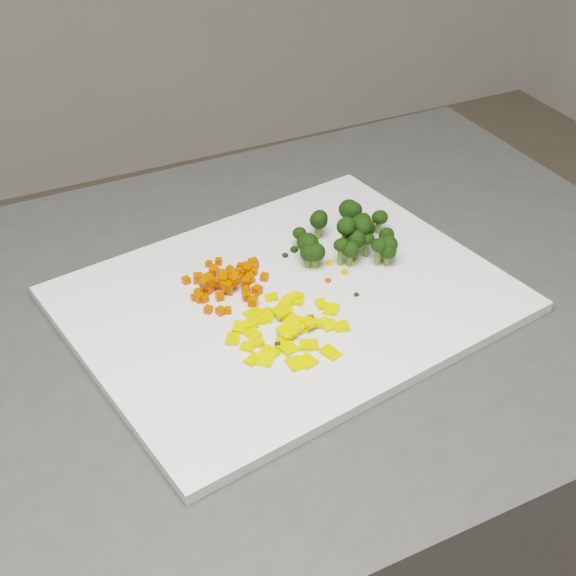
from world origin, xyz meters
name	(u,v)px	position (x,y,z in m)	size (l,w,h in m)	color
counter_block	(271,536)	(-0.22, -0.05, 0.45)	(1.06, 0.74, 0.90)	#424240
cutting_board	(288,299)	(-0.19, -0.07, 0.91)	(0.49, 0.38, 0.01)	white
carrot_pile	(222,276)	(-0.26, -0.02, 0.93)	(0.11, 0.11, 0.03)	#E44102
pepper_pile	(288,325)	(-0.22, -0.13, 0.92)	(0.13, 0.13, 0.02)	yellow
broccoli_pile	(345,229)	(-0.09, -0.01, 0.94)	(0.13, 0.13, 0.06)	black
carrot_cube_0	(194,297)	(-0.30, -0.03, 0.92)	(0.01, 0.01, 0.01)	#E44102
carrot_cube_1	(246,265)	(-0.22, 0.01, 0.92)	(0.01, 0.01, 0.01)	#E44102
carrot_cube_2	(210,281)	(-0.27, -0.02, 0.93)	(0.01, 0.01, 0.01)	#E44102
carrot_cube_3	(223,277)	(-0.26, -0.02, 0.93)	(0.01, 0.01, 0.01)	#E44102
carrot_cube_4	(253,302)	(-0.24, -0.07, 0.92)	(0.01, 0.01, 0.01)	#E44102
carrot_cube_5	(254,299)	(-0.23, -0.06, 0.92)	(0.01, 0.01, 0.01)	#E44102
carrot_cube_6	(220,296)	(-0.27, -0.04, 0.92)	(0.01, 0.01, 0.01)	#E44102
carrot_cube_7	(221,311)	(-0.28, -0.07, 0.92)	(0.01, 0.01, 0.01)	#E44102
carrot_cube_8	(225,283)	(-0.25, -0.02, 0.92)	(0.01, 0.01, 0.01)	#E44102
carrot_cube_9	(241,273)	(-0.23, -0.01, 0.92)	(0.01, 0.01, 0.01)	#E44102
carrot_cube_10	(240,266)	(-0.22, 0.01, 0.92)	(0.01, 0.01, 0.01)	#E44102
carrot_cube_11	(227,285)	(-0.25, -0.02, 0.92)	(0.01, 0.01, 0.01)	#E44102
carrot_cube_12	(216,284)	(-0.26, -0.02, 0.92)	(0.01, 0.01, 0.01)	#E44102
carrot_cube_13	(198,292)	(-0.29, -0.02, 0.92)	(0.01, 0.01, 0.01)	#E44102
carrot_cube_14	(231,283)	(-0.25, -0.03, 0.92)	(0.01, 0.01, 0.01)	#E44102
carrot_cube_15	(230,269)	(-0.24, 0.01, 0.92)	(0.01, 0.01, 0.01)	#E44102
carrot_cube_16	(204,299)	(-0.29, -0.04, 0.92)	(0.01, 0.01, 0.01)	#E44102
carrot_cube_17	(186,280)	(-0.29, 0.01, 0.92)	(0.01, 0.01, 0.01)	#E44102
carrot_cube_18	(223,284)	(-0.26, -0.03, 0.93)	(0.01, 0.01, 0.01)	#E44102
carrot_cube_19	(231,281)	(-0.25, -0.02, 0.92)	(0.01, 0.01, 0.01)	#E44102
carrot_cube_20	(246,283)	(-0.23, -0.03, 0.92)	(0.01, 0.01, 0.01)	#E44102
carrot_cube_21	(223,274)	(-0.25, -0.01, 0.93)	(0.01, 0.01, 0.01)	#E44102
carrot_cube_22	(208,278)	(-0.27, -0.01, 0.93)	(0.01, 0.01, 0.01)	#E44102
carrot_cube_23	(209,264)	(-0.26, 0.03, 0.92)	(0.01, 0.01, 0.01)	#E44102
carrot_cube_24	(238,271)	(-0.23, -0.01, 0.92)	(0.01, 0.01, 0.01)	#E44102
carrot_cube_25	(233,273)	(-0.24, 0.00, 0.92)	(0.01, 0.01, 0.01)	#E44102
carrot_cube_26	(208,310)	(-0.29, -0.06, 0.92)	(0.01, 0.01, 0.01)	#E44102
carrot_cube_27	(228,310)	(-0.27, -0.07, 0.92)	(0.01, 0.01, 0.01)	#E44102
carrot_cube_28	(213,272)	(-0.26, 0.00, 0.92)	(0.01, 0.01, 0.01)	#E44102
carrot_cube_29	(205,298)	(-0.29, -0.03, 0.92)	(0.01, 0.01, 0.01)	#E44102
carrot_cube_30	(211,286)	(-0.27, -0.02, 0.92)	(0.01, 0.01, 0.01)	#E44102
carrot_cube_31	(249,279)	(-0.22, -0.02, 0.92)	(0.01, 0.01, 0.01)	#E44102
carrot_cube_32	(253,263)	(-0.21, 0.00, 0.92)	(0.01, 0.01, 0.01)	#E44102
carrot_cube_33	(199,297)	(-0.29, -0.03, 0.92)	(0.01, 0.01, 0.01)	#E44102
carrot_cube_34	(230,292)	(-0.25, -0.04, 0.92)	(0.01, 0.01, 0.01)	#E44102
carrot_cube_35	(224,288)	(-0.26, -0.03, 0.92)	(0.01, 0.01, 0.01)	#E44102
carrot_cube_36	(228,286)	(-0.26, -0.03, 0.92)	(0.01, 0.01, 0.01)	#E44102
carrot_cube_37	(227,276)	(-0.25, -0.01, 0.92)	(0.01, 0.01, 0.01)	#E44102
carrot_cube_38	(223,280)	(-0.26, -0.03, 0.93)	(0.01, 0.01, 0.01)	#E44102
carrot_cube_39	(239,277)	(-0.23, -0.01, 0.92)	(0.01, 0.01, 0.01)	#E44102
carrot_cube_40	(250,274)	(-0.22, -0.01, 0.92)	(0.01, 0.01, 0.01)	#E44102
carrot_cube_41	(234,280)	(-0.25, -0.03, 0.93)	(0.01, 0.01, 0.01)	#E44102
carrot_cube_42	(246,290)	(-0.24, -0.04, 0.92)	(0.01, 0.01, 0.01)	#E44102
carrot_cube_43	(217,271)	(-0.25, 0.01, 0.92)	(0.01, 0.01, 0.01)	#E44102
carrot_cube_44	(208,289)	(-0.28, -0.02, 0.92)	(0.01, 0.01, 0.01)	#E44102
carrot_cube_45	(235,276)	(-0.24, -0.02, 0.93)	(0.01, 0.01, 0.01)	#E44102
carrot_cube_46	(252,280)	(-0.22, -0.03, 0.92)	(0.01, 0.01, 0.01)	#E44102
carrot_cube_47	(257,290)	(-0.23, -0.05, 0.92)	(0.01, 0.01, 0.01)	#E44102
carrot_cube_48	(198,278)	(-0.28, 0.00, 0.92)	(0.01, 0.01, 0.01)	#E44102
carrot_cube_49	(215,283)	(-0.27, -0.02, 0.92)	(0.01, 0.01, 0.01)	#E44102
carrot_cube_50	(247,270)	(-0.22, -0.01, 0.92)	(0.01, 0.01, 0.01)	#E44102
carrot_cube_51	(226,281)	(-0.25, -0.02, 0.92)	(0.01, 0.01, 0.01)	#E44102
carrot_cube_52	(246,296)	(-0.24, -0.05, 0.92)	(0.01, 0.01, 0.01)	#E44102
carrot_cube_53	(214,269)	(-0.25, 0.02, 0.92)	(0.01, 0.01, 0.01)	#E44102
carrot_cube_54	(254,272)	(-0.21, -0.01, 0.92)	(0.01, 0.01, 0.01)	#E44102
carrot_cube_55	(219,262)	(-0.24, 0.03, 0.92)	(0.01, 0.01, 0.01)	#E44102
carrot_cube_56	(252,267)	(-0.21, 0.00, 0.92)	(0.01, 0.01, 0.01)	#E44102
carrot_cube_57	(264,277)	(-0.21, -0.03, 0.92)	(0.01, 0.01, 0.01)	#E44102
carrot_cube_58	(205,283)	(-0.28, -0.02, 0.93)	(0.01, 0.01, 0.01)	#E44102
pepper_chunk_0	(260,319)	(-0.24, -0.10, 0.91)	(0.02, 0.02, 0.00)	yellow
pepper_chunk_1	(281,312)	(-0.22, -0.10, 0.92)	(0.02, 0.02, 0.00)	yellow
pepper_chunk_2	(341,326)	(-0.17, -0.15, 0.92)	(0.02, 0.02, 0.00)	yellow
pepper_chunk_3	(255,313)	(-0.24, -0.08, 0.91)	(0.02, 0.02, 0.00)	yellow
pepper_chunk_4	(248,347)	(-0.28, -0.14, 0.92)	(0.01, 0.01, 0.00)	yellow
pepper_chunk_5	(266,318)	(-0.24, -0.10, 0.92)	(0.02, 0.01, 0.00)	yellow
pepper_chunk_6	(271,297)	(-0.21, -0.07, 0.92)	(0.01, 0.01, 0.00)	yellow
pepper_chunk_7	(331,309)	(-0.16, -0.12, 0.92)	(0.02, 0.02, 0.01)	yellow
pepper_chunk_8	(271,351)	(-0.26, -0.15, 0.92)	(0.02, 0.01, 0.00)	yellow
pepper_chunk_9	(269,312)	(-0.23, -0.09, 0.91)	(0.01, 0.01, 0.00)	yellow
pepper_chunk_10	(307,361)	(-0.23, -0.18, 0.92)	(0.02, 0.02, 0.00)	yellow
pepper_chunk_11	(293,327)	(-0.22, -0.13, 0.92)	(0.02, 0.01, 0.00)	yellow
pepper_chunk_12	(241,328)	(-0.27, -0.10, 0.92)	(0.02, 0.02, 0.01)	yellow
pepper_chunk_13	(289,349)	(-0.24, -0.16, 0.92)	(0.02, 0.02, 0.00)	yellow
pepper_chunk_14	(282,343)	(-0.24, -0.15, 0.92)	(0.02, 0.01, 0.00)	yellow
pepper_chunk_15	(287,331)	(-0.23, -0.14, 0.92)	(0.02, 0.02, 0.00)	yellow
pepper_chunk_16	(291,300)	(-0.20, -0.08, 0.92)	(0.02, 0.01, 0.01)	yellow
pepper_chunk_17	(329,325)	(-0.18, -0.14, 0.92)	(0.01, 0.02, 0.01)	yellow
pepper_chunk_18	(297,322)	(-0.21, -0.13, 0.92)	(0.02, 0.02, 0.01)	yellow
pepper_chunk_19	(309,345)	(-0.21, -0.16, 0.92)	(0.02, 0.02, 0.00)	yellow
pepper_chunk_20	(233,338)	(-0.28, -0.12, 0.92)	(0.01, 0.02, 0.00)	yellow
pepper_chunk_21	(321,304)	(-0.17, -0.10, 0.92)	(0.02, 0.01, 0.01)	yellow
pepper_chunk_22	(327,323)	(-0.18, -0.14, 0.92)	(0.02, 0.01, 0.01)	yellow
pepper_chunk_23	(286,303)	(-0.20, -0.08, 0.92)	(0.02, 0.02, 0.00)	yellow
pepper_chunk_24	(295,297)	(-0.19, -0.08, 0.92)	(0.01, 0.02, 0.01)	yellow
pepper_chunk_25	(292,326)	(-0.22, -0.13, 0.92)	(0.02, 0.01, 0.00)	yellow
pepper_chunk_26	(296,363)	(-0.24, -0.18, 0.92)	(0.02, 0.02, 0.00)	yellow
pepper_chunk_27	(255,343)	(-0.27, -0.13, 0.92)	(0.02, 0.01, 0.00)	yellow
pepper_chunk_28	(331,352)	(-0.20, -0.18, 0.92)	(0.02, 0.02, 0.00)	yellow
pepper_chunk_29	(261,317)	(-0.24, -0.09, 0.91)	(0.02, 0.02, 0.00)	yellow
pepper_chunk_30	(293,323)	(-0.22, -0.12, 0.92)	(0.01, 0.02, 0.00)	yellow
pepper_chunk_31	(291,322)	(-0.22, -0.12, 0.92)	(0.01, 0.02, 0.00)	yellow
pepper_chunk_32	(308,322)	(-0.20, -0.13, 0.92)	(0.01, 0.02, 0.00)	yellow
pepper_chunk_33	(253,334)	(-0.26, -0.12, 0.91)	(0.02, 0.02, 0.00)	yellow
pepper_chunk_34	(296,299)	(-0.19, -0.08, 0.92)	(0.02, 0.02, 0.00)	yellow
pepper_chunk_35	(302,327)	(-0.21, -0.13, 0.91)	(0.02, 0.01, 0.00)	yellow
pepper_chunk_36	(290,314)	(-0.21, -0.10, 0.92)	(0.02, 0.01, 0.01)	yellow
pepper_chunk_37	(265,359)	(-0.27, -0.16, 0.92)	(0.02, 0.02, 0.00)	yellow
pepper_chunk_38	(253,359)	(-0.28, -0.16, 0.92)	(0.02, 0.01, 0.00)	yellow
pepper_chunk_39	(316,323)	(-0.19, -0.13, 0.92)	(0.01, 0.02, 0.00)	yellow
pepper_chunk_40	(249,324)	(-0.26, -0.10, 0.92)	(0.02, 0.02, 0.01)	yellow
broccoli_floret_0	(350,254)	(-0.10, -0.04, 0.93)	(0.03, 0.03, 0.03)	black
broccoli_floret_1	(299,238)	(-0.14, 0.02, 0.93)	(0.02, 0.02, 0.03)	black
broccoli_floret_2	(387,250)	(-0.05, -0.06, 0.93)	(0.03, 0.03, 0.04)	black
broccoli_floret_3	(341,252)	(-0.11, -0.04, 0.93)	(0.03, 0.03, 0.04)	black
broccoli_floret_4	(366,232)	(-0.05, -0.01, 0.93)	(0.03, 0.03, 0.03)	black
broccoli_floret_5	(315,256)	(-0.14, -0.03, 0.93)	(0.04, 0.04, 0.03)	black
broccoli_floret_6	(308,257)	(-0.15, -0.02, 0.93)	(0.03, 0.03, 0.03)	black
broccoli_floret_7	(319,223)	(-0.10, 0.04, 0.93)	(0.03, 0.03, 0.03)	black
broccoli_floret_8	(307,248)	(-0.14, -0.01, 0.93)	(0.04, 0.04, 0.04)	black
broccoli_floret_9	(379,222)	(-0.03, 0.01, 0.93)	(0.03, 0.03, 0.03)	black
broccoli_floret_10	(366,245)	(-0.07, -0.04, 0.93)	(0.02, 0.02, 0.03)	black
broccoli_floret_11	(361,229)	(-0.07, -0.02, 0.94)	(0.04, 0.04, 0.04)	black
broccoli_floret_12	(345,232)	(-0.09, -0.02, 0.95)	(0.03, 0.03, 0.04)	black
broccoli_floret_13	(386,240)	(-0.04, -0.03, 0.93)	(0.03, 0.03, 0.03)	black
broccoli_floret_14	(384,246)	(-0.05, -0.04, 0.93)	(0.02, 0.02, 0.03)	black
broccoli_floret_15	(318,226)	(-0.10, 0.03, 0.93)	(0.03, 0.03, 0.04)	black
broccoli_floret_16	(350,213)	(-0.05, 0.04, 0.93)	(0.03, 0.03, 0.03)	black
broccoli_floret_17	(378,252)	(-0.07, -0.06, 0.93)	(0.03, 0.03, 0.04)	black
broccoli_floret_18	(387,255)	(-0.06, -0.06, 0.93)	(0.03, 0.03, 0.03)	black
broccoli_floret_19	(362,225)	(-0.05, 0.01, 0.93)	(0.03, 0.03, 0.03)	black
broccoli_floret_20	(355,245)	(-0.08, -0.03, 0.93)	(0.03, 0.03, 0.04)	black
broccoli_floret_21	(348,214)	(-0.06, 0.04, 0.93)	(0.04, 0.04, 0.04)	black
broccoli_floret_22	(352,216)	(-0.05, 0.03, 0.93)	(0.03, 0.03, 0.04)	black
stray_bit_0	(328,280)	(-0.14, -0.06, 0.92)	(0.01, 0.01, 0.00)	#E44102
stray_bit_1	(294,249)	(-0.15, 0.01, 0.92)	(0.01, 0.01, 0.01)	black
stray_bit_2	(345,272)	(-0.11, -0.06, 0.92)	(0.01, 0.01, 0.00)	yellow
stray_bit_3	(356,295)	(-0.12, -0.10, 0.91)	(0.00, 0.00, 0.00)	black
stray_bit_4	(352,262)	(-0.09, -0.04, 0.92)	(0.01, 0.01, 0.00)	yellow
stray_bit_5	(278,345)	(-0.24, -0.15, 0.92)	(0.01, 0.01, 0.00)	black
stray_bit_6	(329,263)	(-0.12, -0.03, 0.92)	(0.01, 0.01, 0.00)	yellow
stray_bit_7	(285,255)	(-0.16, 0.01, 0.92)	(0.01, 0.01, 0.00)	black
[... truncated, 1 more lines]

